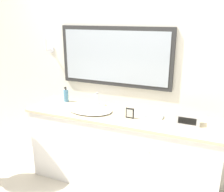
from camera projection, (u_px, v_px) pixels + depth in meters
wall_back at (131, 73)px, 2.90m from camera, size 8.00×0.18×2.55m
vanity_counter at (121, 149)px, 2.88m from camera, size 2.18×0.58×0.88m
sink_basin at (90, 109)px, 2.86m from camera, size 0.53×0.42×0.16m
soap_bottle at (66, 96)px, 3.14m from camera, size 0.06×0.06×0.19m
appliance_box at (188, 119)px, 2.50m from camera, size 0.24×0.12×0.10m
picture_frame at (130, 113)px, 2.63m from camera, size 0.09×0.01×0.11m
hand_towel_near_sink at (154, 116)px, 2.67m from camera, size 0.20×0.10×0.03m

